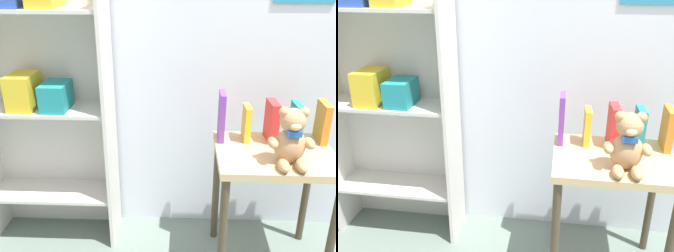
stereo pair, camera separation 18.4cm
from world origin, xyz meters
The scene contains 9 objects.
wall_back centered at (0.00, 1.44, 1.25)m, with size 4.80×0.07×2.50m.
bookshelf_side centered at (-1.00, 1.29, 0.90)m, with size 0.73×0.28×1.60m.
display_table centered at (0.20, 1.04, 0.56)m, with size 0.57×0.47×0.68m.
teddy_bear centered at (0.24, 0.93, 0.80)m, with size 0.20×0.19×0.27m.
book_standing_purple centered at (-0.05, 1.18, 0.80)m, with size 0.03×0.12×0.25m, color purple.
book_standing_yellow centered at (0.08, 1.17, 0.77)m, with size 0.03×0.11×0.18m, color gold.
book_standing_red centered at (0.20, 1.18, 0.78)m, with size 0.04×0.14×0.21m, color red.
book_standing_teal centered at (0.33, 1.19, 0.77)m, with size 0.04×0.13×0.19m, color teal.
book_standing_orange centered at (0.46, 1.18, 0.78)m, with size 0.03×0.15×0.20m, color orange.
Camera 2 is at (-0.06, -0.59, 1.49)m, focal length 40.00 mm.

